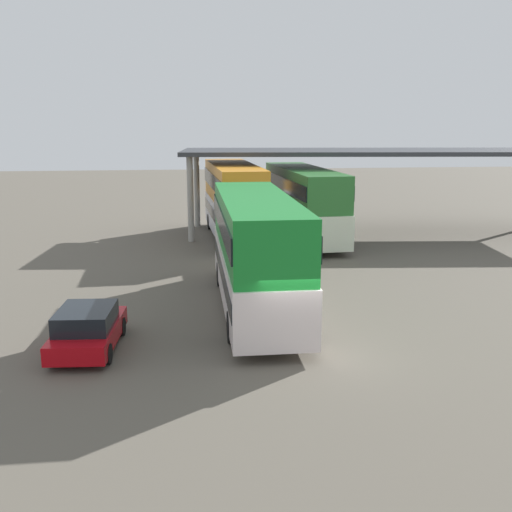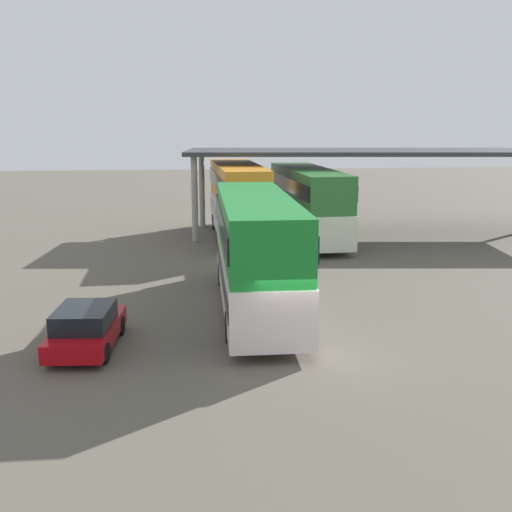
{
  "view_description": "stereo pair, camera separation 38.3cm",
  "coord_description": "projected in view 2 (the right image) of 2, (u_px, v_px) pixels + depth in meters",
  "views": [
    {
      "loc": [
        -3.15,
        -16.08,
        6.76
      ],
      "look_at": [
        -0.71,
        4.56,
        2.0
      ],
      "focal_mm": 41.22,
      "sensor_mm": 36.0,
      "label": 1
    },
    {
      "loc": [
        -2.77,
        -16.12,
        6.76
      ],
      "look_at": [
        -0.71,
        4.56,
        2.0
      ],
      "focal_mm": 41.22,
      "sensor_mm": 36.0,
      "label": 2
    }
  ],
  "objects": [
    {
      "name": "depot_canopy",
      "position": [
        386.0,
        155.0,
        35.38
      ],
      "size": [
        24.33,
        8.25,
        5.1
      ],
      "rotation": [
        0.0,
        0.0,
        -0.1
      ],
      "color": "#33353A",
      "rests_on": "ground_plane"
    },
    {
      "name": "parked_hatchback",
      "position": [
        86.0,
        328.0,
        17.77
      ],
      "size": [
        1.97,
        3.83,
        1.35
      ],
      "rotation": [
        0.0,
        0.0,
        1.5
      ],
      "color": "#AA0A11",
      "rests_on": "ground_plane"
    },
    {
      "name": "double_decker_near_canopy",
      "position": [
        238.0,
        198.0,
        34.31
      ],
      "size": [
        3.0,
        10.73,
        4.36
      ],
      "rotation": [
        0.0,
        0.0,
        1.62
      ],
      "color": "white",
      "rests_on": "ground_plane"
    },
    {
      "name": "ground_plane",
      "position": [
        295.0,
        355.0,
        17.41
      ],
      "size": [
        140.0,
        140.0,
        0.0
      ],
      "primitive_type": "plane",
      "color": "#585248"
    },
    {
      "name": "double_decker_mid_row",
      "position": [
        308.0,
        201.0,
        34.2
      ],
      "size": [
        3.11,
        11.04,
        4.13
      ],
      "rotation": [
        0.0,
        0.0,
        1.63
      ],
      "color": "silver",
      "rests_on": "ground_plane"
    },
    {
      "name": "double_decker_main",
      "position": [
        256.0,
        248.0,
        21.27
      ],
      "size": [
        2.59,
        10.6,
        4.17
      ],
      "rotation": [
        0.0,
        0.0,
        1.57
      ],
      "color": "silver",
      "rests_on": "ground_plane"
    }
  ]
}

